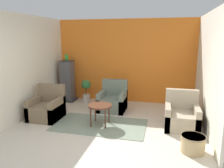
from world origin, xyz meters
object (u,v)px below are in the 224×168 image
armchair_right (181,117)px  armchair_middle (113,101)px  birdcage (68,82)px  potted_plant (86,88)px  armchair_left (47,108)px  coffee_table (100,107)px  wicker_basket (193,143)px  parrot (67,58)px

armchair_right → armchair_middle: bearing=154.7°
birdcage → potted_plant: size_ratio=1.82×
armchair_left → armchair_middle: same height
coffee_table → potted_plant: bearing=119.6°
coffee_table → armchair_middle: (0.03, 1.18, -0.18)m
coffee_table → wicker_basket: 2.19m
potted_plant → wicker_basket: 3.98m
coffee_table → parrot: (-1.66, 1.78, 0.99)m
potted_plant → parrot: bearing=178.8°
armchair_middle → birdcage: 1.83m
armchair_middle → parrot: (-1.68, 0.60, 1.17)m
parrot → wicker_basket: parrot is taller
coffee_table → armchair_right: 1.91m
birdcage → wicker_basket: size_ratio=2.98×
wicker_basket → armchair_middle: bearing=135.0°
birdcage → armchair_middle: bearing=-19.6°
coffee_table → armchair_left: armchair_left is taller
parrot → potted_plant: size_ratio=0.31×
coffee_table → armchair_right: (1.88, 0.31, -0.18)m
armchair_left → wicker_basket: armchair_left is taller
armchair_left → birdcage: (-0.18, 1.67, 0.37)m
coffee_table → armchair_middle: 1.20m
armchair_right → armchair_middle: same height
potted_plant → wicker_basket: bearing=-40.5°
potted_plant → birdcage: bearing=179.0°
potted_plant → armchair_right: bearing=-26.9°
armchair_left → armchair_right: same height
parrot → potted_plant: (0.65, -0.01, -0.99)m
armchair_right → armchair_middle: size_ratio=1.00×
armchair_middle → wicker_basket: (1.99, -1.99, -0.10)m
armchair_middle → potted_plant: 1.20m
coffee_table → armchair_right: size_ratio=0.66×
coffee_table → parrot: parrot is taller
coffee_table → armchair_left: bearing=175.5°
armchair_middle → potted_plant: armchair_middle is taller
parrot → birdcage: bearing=-90.0°
armchair_right → parrot: size_ratio=3.78×
parrot → potted_plant: 1.18m
coffee_table → parrot: 2.63m
armchair_left → coffee_table: bearing=-4.5°
armchair_left → parrot: size_ratio=3.78×
birdcage → wicker_basket: (3.67, -2.59, -0.47)m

